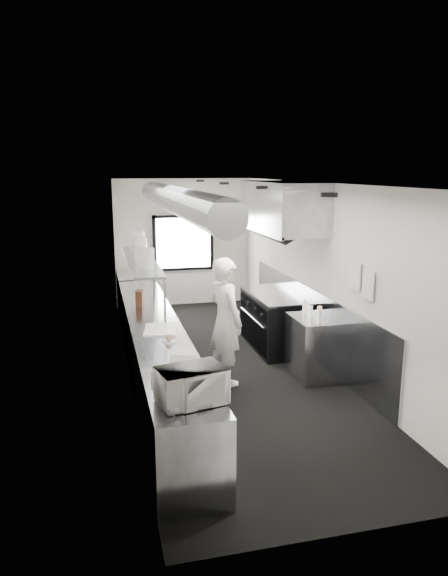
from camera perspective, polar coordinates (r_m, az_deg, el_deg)
floor at (r=8.30m, az=0.34°, el=-8.43°), size 3.00×8.00×0.01m
ceiling at (r=7.74m, az=0.37°, el=11.27°), size 3.00×8.00×0.01m
wall_back at (r=11.77m, az=-4.43°, el=4.91°), size 3.00×0.02×2.80m
wall_front at (r=4.29m, az=13.71°, el=-9.51°), size 3.00×0.02×2.80m
wall_left at (r=7.68m, az=-10.55°, el=0.52°), size 0.02×8.00×2.80m
wall_right at (r=8.39m, az=10.34°, el=1.55°), size 0.02×8.00×2.80m
wall_cladding at (r=8.85m, az=9.22°, el=-3.49°), size 0.03×5.50×1.10m
hvac_duct at (r=8.01m, az=-5.27°, el=9.48°), size 0.40×6.40×0.40m
service_window at (r=11.73m, az=-4.40°, el=4.88°), size 1.36×0.05×1.25m
exhaust_hood at (r=8.75m, az=6.28°, el=8.69°), size 0.81×2.20×0.88m
prep_counter at (r=7.49m, az=-7.33°, el=-7.26°), size 0.70×6.00×0.90m
pass_shelf at (r=8.66m, az=-8.95°, el=2.86°), size 0.45×3.00×0.68m
range at (r=9.07m, az=5.64°, el=-3.50°), size 0.88×1.60×0.94m
bottle_station at (r=7.88m, az=9.80°, el=-6.32°), size 0.65×0.80×0.90m
far_work_table at (r=11.03m, az=-9.56°, el=-0.79°), size 0.70×1.20×0.90m
notice_sheet_a at (r=7.28m, az=14.01°, el=1.29°), size 0.02×0.28×0.38m
notice_sheet_b at (r=6.99m, az=15.31°, el=0.32°), size 0.02×0.28×0.38m
line_cook at (r=7.44m, az=0.16°, el=-3.58°), size 0.62×0.77×1.82m
microwave at (r=4.91m, az=-3.57°, el=-10.47°), size 0.64×0.54×0.33m
deli_tub_a at (r=5.50m, az=-6.21°, el=-9.27°), size 0.15×0.15×0.09m
deli_tub_b at (r=5.47m, az=-7.13°, el=-9.29°), size 0.19×0.19×0.11m
newspaper at (r=5.96m, az=-4.54°, el=-7.86°), size 0.35×0.41×0.01m
small_plate at (r=6.61m, az=-5.92°, el=-5.78°), size 0.22×0.22×0.01m
pastry at (r=6.59m, az=-5.93°, el=-5.37°), size 0.08×0.08×0.08m
cutting_board at (r=7.11m, az=-6.88°, el=-4.45°), size 0.51×0.63×0.02m
knife_block at (r=8.35m, az=-9.12°, el=-1.09°), size 0.15×0.25×0.25m
plate_stack_a at (r=7.89m, az=-8.42°, el=3.24°), size 0.27×0.27×0.29m
plate_stack_b at (r=8.47m, az=-9.10°, el=3.84°), size 0.24×0.24×0.28m
plate_stack_c at (r=8.70m, az=-9.13°, el=4.28°), size 0.31×0.31×0.35m
plate_stack_d at (r=9.29m, az=-9.35°, el=4.93°), size 0.28×0.28×0.38m
squeeze_bottle_a at (r=7.46m, az=10.19°, el=-3.06°), size 0.07×0.07×0.18m
squeeze_bottle_b at (r=7.58m, az=10.28°, el=-2.75°), size 0.08×0.08×0.20m
squeeze_bottle_c at (r=7.72m, az=9.36°, el=-2.53°), size 0.08×0.08×0.18m
squeeze_bottle_d at (r=7.83m, az=9.10°, el=-2.28°), size 0.07×0.07×0.18m
squeeze_bottle_e at (r=7.98m, az=8.70°, el=-2.00°), size 0.07×0.07×0.18m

